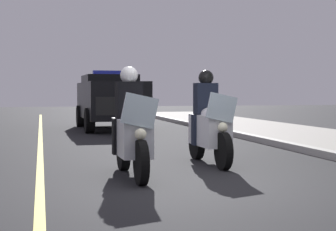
# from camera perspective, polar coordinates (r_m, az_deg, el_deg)

# --- Properties ---
(ground_plane) EXTENTS (80.00, 80.00, 0.00)m
(ground_plane) POSITION_cam_1_polar(r_m,az_deg,el_deg) (7.71, 3.31, -7.32)
(ground_plane) COLOR black
(lane_stripe_center) EXTENTS (48.00, 0.12, 0.01)m
(lane_stripe_center) POSITION_cam_1_polar(r_m,az_deg,el_deg) (7.40, -13.46, -7.78)
(lane_stripe_center) COLOR #E0D14C
(lane_stripe_center) RESTS_ON ground
(police_motorcycle_lead_left) EXTENTS (2.14, 0.57, 1.72)m
(police_motorcycle_lead_left) POSITION_cam_1_polar(r_m,az_deg,el_deg) (8.31, -3.93, -1.75)
(police_motorcycle_lead_left) COLOR black
(police_motorcycle_lead_left) RESTS_ON ground
(police_motorcycle_lead_right) EXTENTS (2.14, 0.57, 1.72)m
(police_motorcycle_lead_right) POSITION_cam_1_polar(r_m,az_deg,el_deg) (9.77, 4.38, -1.10)
(police_motorcycle_lead_right) COLOR black
(police_motorcycle_lead_right) RESTS_ON ground
(police_suv) EXTENTS (4.94, 2.15, 2.05)m
(police_suv) POSITION_cam_1_polar(r_m,az_deg,el_deg) (18.83, -6.14, 1.78)
(police_suv) COLOR black
(police_suv) RESTS_ON ground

